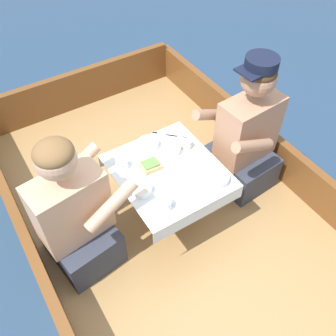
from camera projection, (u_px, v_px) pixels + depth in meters
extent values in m
plane|color=navy|center=(170.00, 235.00, 2.77)|extent=(60.00, 60.00, 0.00)
cube|color=#A87F4C|center=(170.00, 225.00, 2.68)|extent=(1.85, 2.98, 0.26)
cube|color=brown|center=(39.00, 268.00, 2.15)|extent=(0.06, 2.98, 0.30)
cube|color=brown|center=(271.00, 150.00, 2.79)|extent=(0.06, 2.98, 0.30)
cube|color=brown|center=(81.00, 88.00, 3.29)|extent=(1.73, 0.06, 0.35)
cylinder|color=#B2B2B7|center=(168.00, 193.00, 2.45)|extent=(0.07, 0.07, 0.41)
cube|color=#A87F4C|center=(168.00, 172.00, 2.29)|extent=(0.59, 0.65, 0.02)
cube|color=white|center=(168.00, 170.00, 2.28)|extent=(0.62, 0.68, 0.00)
cube|color=white|center=(200.00, 214.00, 2.12)|extent=(0.62, 0.00, 0.10)
cube|color=white|center=(141.00, 144.00, 2.51)|extent=(0.62, 0.00, 0.10)
cube|color=#333847|center=(82.00, 241.00, 2.29)|extent=(0.42, 0.49, 0.26)
cube|color=tan|center=(71.00, 207.00, 2.03)|extent=(0.43, 0.27, 0.44)
sphere|color=tan|center=(55.00, 160.00, 1.76)|extent=(0.21, 0.21, 0.21)
ellipsoid|color=brown|center=(53.00, 153.00, 1.72)|extent=(0.20, 0.20, 0.11)
cylinder|color=tan|center=(76.00, 167.00, 2.14)|extent=(0.34, 0.12, 0.21)
cylinder|color=tan|center=(111.00, 205.00, 1.96)|extent=(0.34, 0.12, 0.21)
cube|color=#333847|center=(240.00, 166.00, 2.72)|extent=(0.39, 0.46, 0.26)
cube|color=tan|center=(248.00, 129.00, 2.45)|extent=(0.41, 0.25, 0.46)
sphere|color=tan|center=(259.00, 79.00, 2.17)|extent=(0.21, 0.21, 0.21)
ellipsoid|color=#472D19|center=(260.00, 72.00, 2.13)|extent=(0.20, 0.20, 0.12)
cylinder|color=tan|center=(253.00, 146.00, 2.24)|extent=(0.34, 0.09, 0.21)
cylinder|color=tan|center=(213.00, 115.00, 2.43)|extent=(0.34, 0.09, 0.21)
cylinder|color=black|center=(262.00, 62.00, 2.09)|extent=(0.20, 0.20, 0.06)
cube|color=black|center=(249.00, 72.00, 2.07)|extent=(0.11, 0.16, 0.01)
cylinder|color=white|center=(151.00, 169.00, 2.28)|extent=(0.21, 0.21, 0.01)
cylinder|color=white|center=(178.00, 184.00, 2.19)|extent=(0.19, 0.19, 0.01)
cube|color=#E0BC7F|center=(151.00, 166.00, 2.26)|extent=(0.12, 0.10, 0.04)
cube|color=#669347|center=(150.00, 163.00, 2.24)|extent=(0.10, 0.08, 0.01)
cylinder|color=white|center=(217.00, 178.00, 2.21)|extent=(0.14, 0.14, 0.04)
cylinder|color=beige|center=(217.00, 177.00, 2.20)|extent=(0.12, 0.12, 0.02)
cylinder|color=white|center=(141.00, 189.00, 2.15)|extent=(0.12, 0.12, 0.04)
cylinder|color=beige|center=(141.00, 188.00, 2.14)|extent=(0.10, 0.10, 0.02)
cylinder|color=white|center=(171.00, 149.00, 2.37)|extent=(0.13, 0.13, 0.04)
cylinder|color=beige|center=(171.00, 148.00, 2.37)|extent=(0.10, 0.10, 0.02)
cylinder|color=white|center=(148.00, 144.00, 2.41)|extent=(0.13, 0.13, 0.04)
cylinder|color=beige|center=(148.00, 143.00, 2.40)|extent=(0.11, 0.11, 0.02)
cylinder|color=white|center=(166.00, 204.00, 2.06)|extent=(0.07, 0.07, 0.06)
torus|color=white|center=(172.00, 201.00, 2.08)|extent=(0.04, 0.01, 0.04)
cylinder|color=#3D2314|center=(166.00, 202.00, 2.05)|extent=(0.06, 0.06, 0.01)
cylinder|color=white|center=(122.00, 164.00, 2.28)|extent=(0.08, 0.08, 0.05)
torus|color=white|center=(129.00, 160.00, 2.29)|extent=(0.04, 0.01, 0.04)
cylinder|color=#3D2314|center=(122.00, 162.00, 2.26)|extent=(0.07, 0.07, 0.01)
cylinder|color=silver|center=(187.00, 144.00, 2.39)|extent=(0.06, 0.06, 0.05)
cylinder|color=beige|center=(187.00, 144.00, 2.39)|extent=(0.07, 0.07, 0.03)
cube|color=silver|center=(165.00, 134.00, 2.49)|extent=(0.13, 0.13, 0.00)
cube|color=silver|center=(155.00, 133.00, 2.50)|extent=(0.04, 0.04, 0.00)
cube|color=silver|center=(178.00, 137.00, 2.48)|extent=(0.13, 0.13, 0.00)
cube|color=silver|center=(187.00, 155.00, 2.36)|extent=(0.17, 0.02, 0.00)
ellipsoid|color=silver|center=(178.00, 159.00, 2.34)|extent=(0.04, 0.02, 0.01)
cube|color=silver|center=(132.00, 155.00, 2.36)|extent=(0.17, 0.06, 0.00)
cube|color=silver|center=(186.00, 138.00, 2.47)|extent=(0.09, 0.15, 0.00)
ellipsoid|color=silver|center=(177.00, 134.00, 2.49)|extent=(0.04, 0.02, 0.01)
cube|color=silver|center=(200.00, 198.00, 2.13)|extent=(0.17, 0.03, 0.00)
ellipsoid|color=silver|center=(210.00, 192.00, 2.16)|extent=(0.04, 0.02, 0.01)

